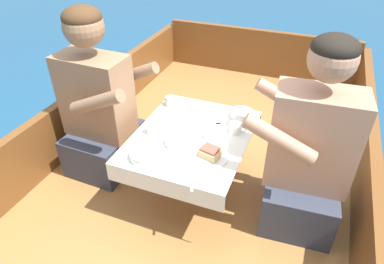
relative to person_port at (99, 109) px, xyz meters
name	(u,v)px	position (x,y,z in m)	size (l,w,h in m)	color
ground_plane	(196,208)	(0.60, 0.06, -0.68)	(60.00, 60.00, 0.00)	navy
boat_deck	(197,195)	(0.60, 0.06, -0.55)	(1.91, 3.42, 0.26)	#9E6B38
gunwale_port	(69,125)	(-0.32, 0.06, -0.23)	(0.06, 3.42, 0.38)	brown
gunwale_starboard	(366,198)	(1.53, 0.06, -0.23)	(0.06, 3.42, 0.38)	brown
bow_coaming	(259,53)	(0.60, 1.74, -0.20)	(1.79, 0.06, 0.44)	brown
cockpit_table	(192,142)	(0.60, -0.02, -0.07)	(0.60, 0.75, 0.40)	#B2B2B7
person_port	(99,109)	(0.00, 0.00, 0.00)	(0.53, 0.45, 1.02)	#333847
person_starboard	(308,155)	(1.21, 0.01, -0.01)	(0.54, 0.47, 1.02)	#333847
plate_sandwich	(210,157)	(0.76, -0.16, -0.02)	(0.18, 0.18, 0.01)	white
plate_bread	(184,118)	(0.50, 0.11, -0.02)	(0.21, 0.21, 0.01)	white
sandwich	(210,152)	(0.76, -0.16, 0.01)	(0.12, 0.10, 0.05)	tan
bowl_port_near	(242,114)	(0.81, 0.26, 0.00)	(0.13, 0.13, 0.04)	white
bowl_starboard_near	(179,140)	(0.57, -0.11, 0.00)	(0.15, 0.15, 0.04)	white
bowl_center_far	(145,154)	(0.46, -0.29, 0.00)	(0.15, 0.15, 0.04)	white
coffee_cup_port	(236,128)	(0.81, 0.10, 0.00)	(0.10, 0.07, 0.05)	white
coffee_cup_starboard	(153,127)	(0.40, -0.08, 0.01)	(0.09, 0.06, 0.07)	white
coffee_cup_center	(211,134)	(0.71, -0.01, 0.01)	(0.10, 0.07, 0.06)	white
tin_can	(170,101)	(0.36, 0.23, 0.00)	(0.07, 0.07, 0.05)	silver
utensil_knife_port	(179,167)	(0.64, -0.29, -0.02)	(0.06, 0.17, 0.00)	silver
utensil_spoon_starboard	(219,178)	(0.85, -0.29, -0.02)	(0.15, 0.11, 0.01)	silver
utensil_knife_starboard	(191,179)	(0.73, -0.35, -0.02)	(0.08, 0.16, 0.00)	silver
utensil_fork_starboard	(210,125)	(0.66, 0.11, -0.02)	(0.15, 0.11, 0.00)	silver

